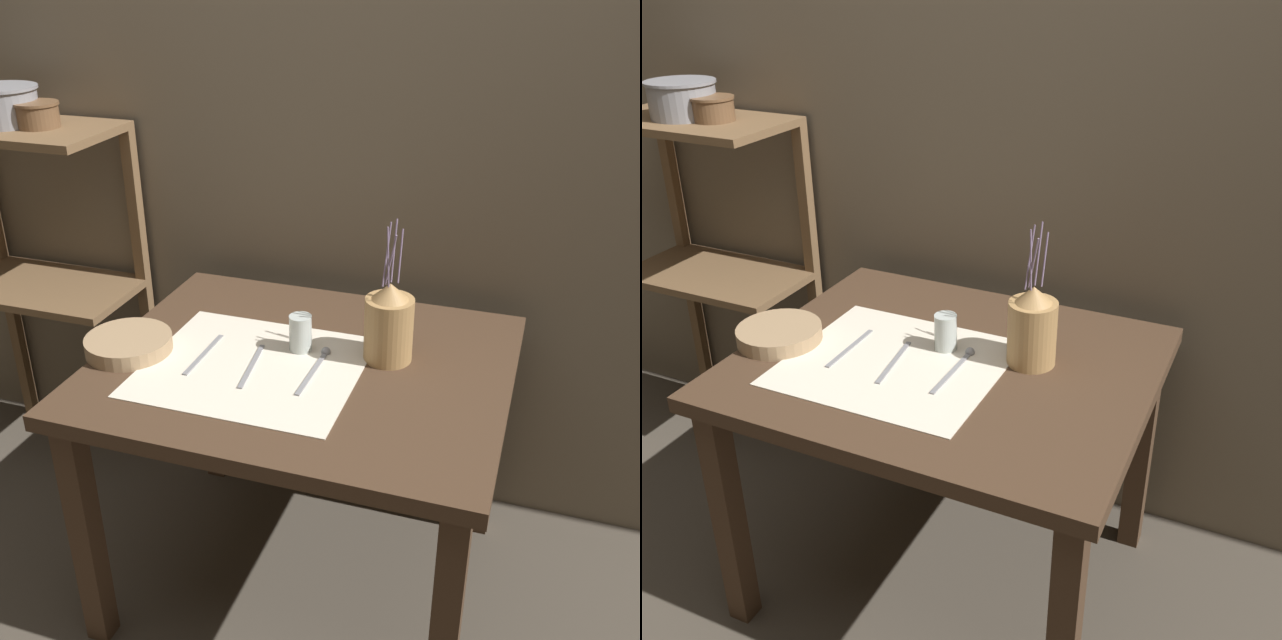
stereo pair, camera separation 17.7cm
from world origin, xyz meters
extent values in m
plane|color=#473F35|center=(0.00, 0.00, 0.00)|extent=(12.00, 12.00, 0.00)
cube|color=#6B5E4C|center=(0.00, 0.53, 1.20)|extent=(7.00, 0.06, 2.40)
cube|color=#422D1E|center=(0.00, 0.00, 0.69)|extent=(1.00, 0.83, 0.04)
cube|color=#422D1E|center=(-0.44, -0.36, 0.33)|extent=(0.06, 0.06, 0.67)
cube|color=#422D1E|center=(0.44, -0.36, 0.33)|extent=(0.06, 0.06, 0.67)
cube|color=#422D1E|center=(-0.44, 0.36, 0.33)|extent=(0.06, 0.06, 0.67)
cube|color=#422D1E|center=(0.44, 0.36, 0.33)|extent=(0.06, 0.06, 0.67)
cube|color=brown|center=(-1.00, 0.31, 1.14)|extent=(0.60, 0.34, 0.02)
cube|color=brown|center=(-1.00, 0.31, 0.63)|extent=(0.60, 0.34, 0.02)
cube|color=brown|center=(-1.28, 0.46, 0.58)|extent=(0.04, 0.04, 1.15)
cube|color=brown|center=(-0.72, 0.46, 0.58)|extent=(0.04, 0.04, 1.15)
cube|color=beige|center=(-0.11, -0.06, 0.71)|extent=(0.52, 0.46, 0.00)
cylinder|color=#A87F4C|center=(0.19, 0.08, 0.79)|extent=(0.12, 0.12, 0.16)
cone|color=#A87F4C|center=(0.19, 0.08, 0.89)|extent=(0.09, 0.09, 0.04)
cylinder|color=slate|center=(0.19, 0.10, 0.99)|extent=(0.00, 0.04, 0.15)
cylinder|color=slate|center=(0.18, 0.07, 0.99)|extent=(0.01, 0.03, 0.15)
cylinder|color=slate|center=(0.21, 0.10, 0.98)|extent=(0.00, 0.03, 0.12)
cylinder|color=slate|center=(0.19, 0.06, 0.98)|extent=(0.03, 0.02, 0.13)
cylinder|color=slate|center=(0.19, 0.06, 0.98)|extent=(0.01, 0.01, 0.14)
cylinder|color=#9E7F5B|center=(-0.43, -0.09, 0.73)|extent=(0.22, 0.22, 0.04)
cylinder|color=#B7C1BC|center=(-0.02, 0.05, 0.76)|extent=(0.06, 0.06, 0.09)
cube|color=gray|center=(-0.24, -0.05, 0.71)|extent=(0.01, 0.21, 0.00)
cube|color=gray|center=(-0.11, -0.07, 0.71)|extent=(0.04, 0.21, 0.00)
cube|color=gray|center=(0.04, -0.05, 0.71)|extent=(0.01, 0.21, 0.00)
sphere|color=gray|center=(0.04, 0.05, 0.72)|extent=(0.02, 0.02, 0.02)
cylinder|color=gray|center=(-1.02, 0.31, 1.21)|extent=(0.20, 0.20, 0.11)
cylinder|color=gray|center=(-1.02, 0.31, 1.26)|extent=(0.21, 0.21, 0.01)
cylinder|color=brown|center=(-0.91, 0.31, 1.19)|extent=(0.12, 0.12, 0.07)
cylinder|color=brown|center=(-0.91, 0.31, 1.22)|extent=(0.13, 0.13, 0.01)
camera|label=1|loc=(0.54, -1.50, 1.63)|focal=42.00mm
camera|label=2|loc=(0.70, -1.43, 1.63)|focal=42.00mm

